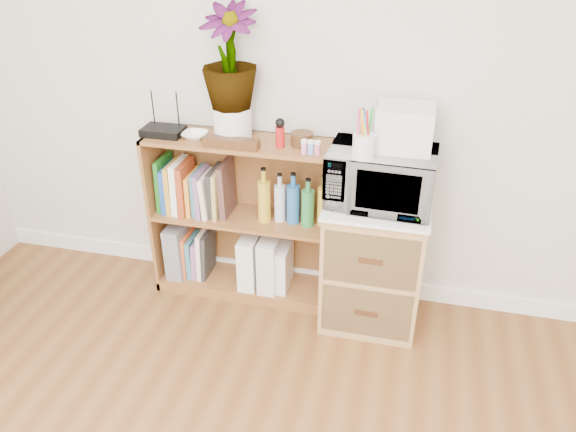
% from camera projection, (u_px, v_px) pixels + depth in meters
% --- Properties ---
extents(skirting_board, '(4.00, 0.02, 0.10)m').
position_uv_depth(skirting_board, '(307.00, 276.00, 3.39)').
color(skirting_board, white).
rests_on(skirting_board, ground).
extents(bookshelf, '(1.00, 0.30, 0.95)m').
position_uv_depth(bookshelf, '(242.00, 219.00, 3.13)').
color(bookshelf, brown).
rests_on(bookshelf, ground).
extents(wicker_unit, '(0.50, 0.45, 0.70)m').
position_uv_depth(wicker_unit, '(373.00, 263.00, 2.98)').
color(wicker_unit, '#9E7542').
rests_on(wicker_unit, ground).
extents(microwave, '(0.52, 0.36, 0.28)m').
position_uv_depth(microwave, '(381.00, 177.00, 2.72)').
color(microwave, white).
rests_on(microwave, wicker_unit).
extents(pen_cup, '(0.10, 0.10, 0.11)m').
position_uv_depth(pen_cup, '(364.00, 146.00, 2.54)').
color(pen_cup, silver).
rests_on(pen_cup, microwave).
extents(small_appliance, '(0.26, 0.22, 0.21)m').
position_uv_depth(small_appliance, '(404.00, 128.00, 2.62)').
color(small_appliance, silver).
rests_on(small_appliance, microwave).
extents(router, '(0.22, 0.15, 0.04)m').
position_uv_depth(router, '(163.00, 131.00, 2.95)').
color(router, black).
rests_on(router, bookshelf).
extents(white_bowl, '(0.13, 0.13, 0.03)m').
position_uv_depth(white_bowl, '(195.00, 135.00, 2.91)').
color(white_bowl, white).
rests_on(white_bowl, bookshelf).
extents(plant_pot, '(0.20, 0.20, 0.17)m').
position_uv_depth(plant_pot, '(233.00, 123.00, 2.88)').
color(plant_pot, silver).
rests_on(plant_pot, bookshelf).
extents(potted_plant, '(0.28, 0.28, 0.50)m').
position_uv_depth(potted_plant, '(229.00, 57.00, 2.71)').
color(potted_plant, '#3A702D').
rests_on(potted_plant, plant_pot).
extents(trinket_box, '(0.28, 0.07, 0.05)m').
position_uv_depth(trinket_box, '(231.00, 143.00, 2.80)').
color(trinket_box, '#39200F').
rests_on(trinket_box, bookshelf).
extents(kokeshi_doll, '(0.05, 0.05, 0.10)m').
position_uv_depth(kokeshi_doll, '(280.00, 137.00, 2.79)').
color(kokeshi_doll, '#A51514').
rests_on(kokeshi_doll, bookshelf).
extents(wooden_bowl, '(0.11, 0.11, 0.07)m').
position_uv_depth(wooden_bowl, '(302.00, 139.00, 2.82)').
color(wooden_bowl, '#39200F').
rests_on(wooden_bowl, bookshelf).
extents(paint_jars, '(0.10, 0.04, 0.05)m').
position_uv_depth(paint_jars, '(311.00, 149.00, 2.73)').
color(paint_jars, pink).
rests_on(paint_jars, bookshelf).
extents(file_box, '(0.10, 0.26, 0.32)m').
position_uv_depth(file_box, '(180.00, 247.00, 3.33)').
color(file_box, slate).
rests_on(file_box, bookshelf).
extents(magazine_holder_left, '(0.10, 0.25, 0.31)m').
position_uv_depth(magazine_holder_left, '(251.00, 258.00, 3.24)').
color(magazine_holder_left, white).
rests_on(magazine_holder_left, bookshelf).
extents(magazine_holder_mid, '(0.10, 0.26, 0.33)m').
position_uv_depth(magazine_holder_mid, '(271.00, 260.00, 3.21)').
color(magazine_holder_mid, silver).
rests_on(magazine_holder_mid, bookshelf).
extents(magazine_holder_right, '(0.08, 0.21, 0.27)m').
position_uv_depth(magazine_holder_right, '(282.00, 266.00, 3.21)').
color(magazine_holder_right, silver).
rests_on(magazine_holder_right, bookshelf).
extents(cookbooks, '(0.40, 0.20, 0.30)m').
position_uv_depth(cookbooks, '(195.00, 188.00, 3.11)').
color(cookbooks, '#1C651B').
rests_on(cookbooks, bookshelf).
extents(liquor_bottles, '(0.39, 0.07, 0.30)m').
position_uv_depth(liquor_bottles, '(294.00, 199.00, 2.99)').
color(liquor_bottles, gold).
rests_on(liquor_bottles, bookshelf).
extents(lower_books, '(0.16, 0.19, 0.30)m').
position_uv_depth(lower_books, '(199.00, 254.00, 3.32)').
color(lower_books, orange).
rests_on(lower_books, bookshelf).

